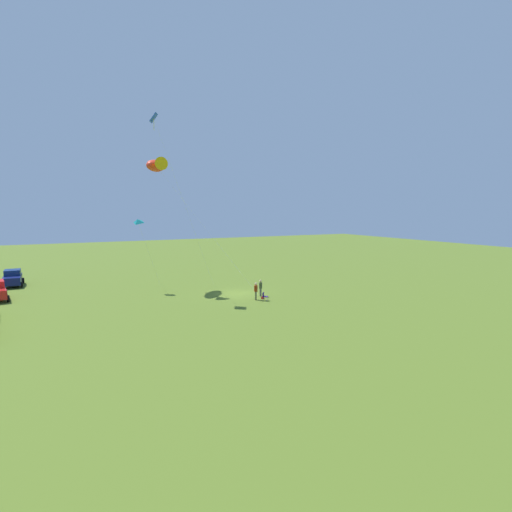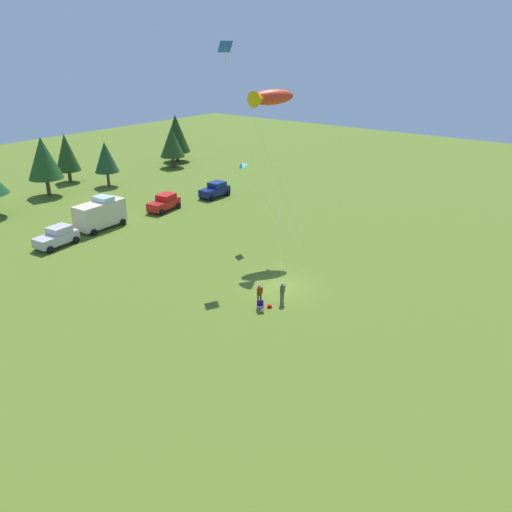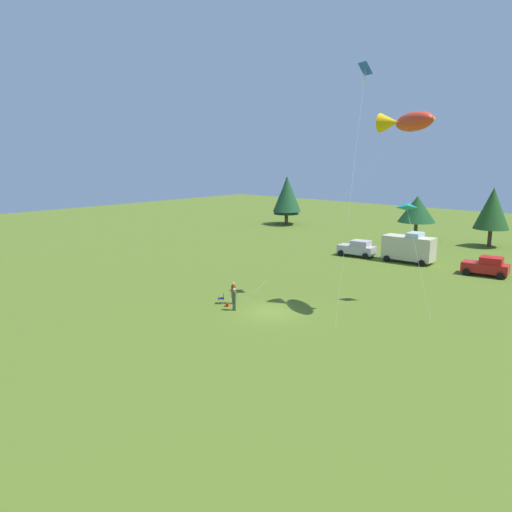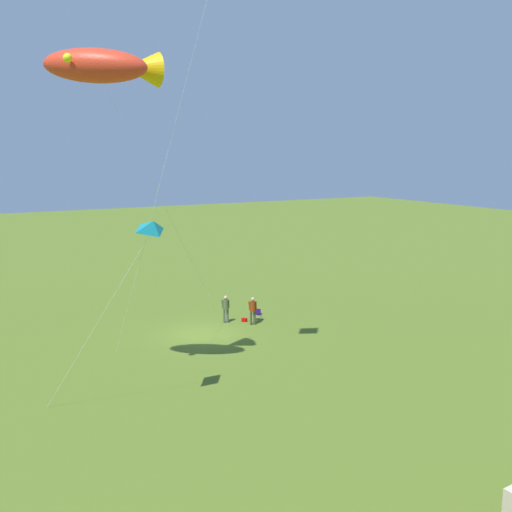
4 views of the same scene
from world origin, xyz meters
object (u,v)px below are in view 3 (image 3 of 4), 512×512
(folding_chair, at_px, (222,298))
(van_camper_beige, at_px, (409,247))
(car_silver_compact, at_px, (357,248))
(kite_large_fish, at_px, (408,122))
(person_kite_flyer, at_px, (234,297))
(car_red_sedan, at_px, (487,266))
(kite_diamond_blue, at_px, (364,77))
(backpack_on_grass, at_px, (227,305))
(person_spectator, at_px, (233,291))
(kite_delta_teal, at_px, (407,206))

(folding_chair, relative_size, van_camper_beige, 0.15)
(car_silver_compact, height_order, kite_large_fish, kite_large_fish)
(person_kite_flyer, xyz_separation_m, van_camper_beige, (2.07, 24.99, 0.62))
(person_kite_flyer, distance_m, car_red_sedan, 26.44)
(kite_large_fish, xyz_separation_m, kite_diamond_blue, (-4.16, 0.93, 3.49))
(backpack_on_grass, bearing_deg, folding_chair, 163.60)
(car_red_sedan, bearing_deg, car_silver_compact, 172.67)
(person_spectator, bearing_deg, backpack_on_grass, 32.41)
(van_camper_beige, bearing_deg, car_red_sedan, -8.51)
(person_kite_flyer, relative_size, person_spectator, 1.00)
(person_spectator, bearing_deg, kite_delta_teal, 157.74)
(folding_chair, distance_m, kite_large_fish, 18.95)
(person_kite_flyer, distance_m, van_camper_beige, 25.08)
(car_silver_compact, xyz_separation_m, car_red_sedan, (14.18, 0.24, 0.00))
(car_silver_compact, xyz_separation_m, van_camper_beige, (5.80, 0.94, 0.69))
(person_spectator, bearing_deg, car_red_sedan, 176.27)
(folding_chair, distance_m, van_camper_beige, 24.76)
(car_silver_compact, bearing_deg, backpack_on_grass, -90.54)
(person_kite_flyer, height_order, kite_delta_teal, kite_delta_teal)
(car_red_sedan, bearing_deg, van_camper_beige, 166.93)
(kite_large_fish, bearing_deg, van_camper_beige, 112.94)
(person_spectator, distance_m, kite_large_fish, 17.94)
(kite_diamond_blue, bearing_deg, person_spectator, -128.26)
(car_silver_compact, bearing_deg, folding_chair, -92.44)
(folding_chair, xyz_separation_m, car_red_sedan, (12.39, 23.70, 0.46))
(car_silver_compact, distance_m, kite_large_fish, 24.15)
(folding_chair, height_order, person_spectator, person_spectator)
(car_silver_compact, bearing_deg, person_kite_flyer, -88.00)
(car_silver_compact, relative_size, car_red_sedan, 0.99)
(folding_chair, xyz_separation_m, car_silver_compact, (-1.80, 23.47, 0.46))
(person_spectator, relative_size, car_red_sedan, 0.39)
(backpack_on_grass, xyz_separation_m, kite_diamond_blue, (6.13, 8.80, 17.20))
(car_red_sedan, height_order, kite_delta_teal, kite_delta_teal)
(folding_chair, xyz_separation_m, kite_large_fish, (11.10, 7.62, 13.34))
(backpack_on_grass, distance_m, car_red_sedan, 26.61)
(person_kite_flyer, height_order, car_silver_compact, car_silver_compact)
(folding_chair, height_order, backpack_on_grass, folding_chair)
(person_spectator, xyz_separation_m, car_red_sedan, (11.71, 23.09, -0.07))
(person_kite_flyer, bearing_deg, person_spectator, -122.82)
(person_kite_flyer, bearing_deg, kite_large_fish, 142.44)
(backpack_on_grass, xyz_separation_m, van_camper_beige, (3.19, 24.65, 1.53))
(folding_chair, bearing_deg, person_kite_flyer, 116.96)
(person_spectator, height_order, kite_large_fish, kite_large_fish)
(folding_chair, relative_size, kite_diamond_blue, 0.04)
(backpack_on_grass, xyz_separation_m, car_red_sedan, (11.57, 23.94, 0.84))
(car_silver_compact, xyz_separation_m, kite_large_fish, (12.90, -15.84, 12.87))
(folding_chair, distance_m, kite_diamond_blue, 20.11)
(folding_chair, height_order, kite_delta_teal, kite_delta_teal)
(van_camper_beige, xyz_separation_m, kite_large_fish, (7.10, -16.78, 12.18))
(backpack_on_grass, distance_m, kite_diamond_blue, 20.27)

